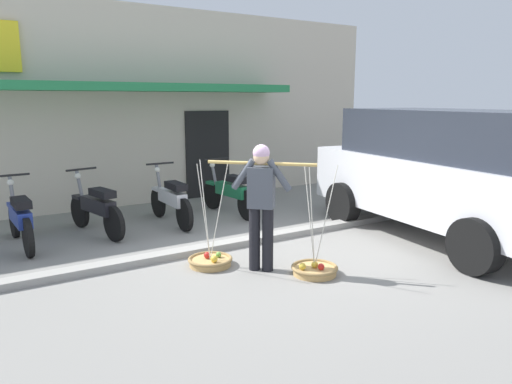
{
  "coord_description": "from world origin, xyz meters",
  "views": [
    {
      "loc": [
        -3.57,
        -5.55,
        2.27
      ],
      "look_at": [
        0.26,
        0.6,
        0.85
      ],
      "focal_mm": 33.43,
      "sensor_mm": 36.0,
      "label": 1
    }
  ],
  "objects_px": {
    "fruit_basket_right_side": "(314,269)",
    "parked_truck": "(447,170)",
    "motorcycle_end_of_row": "(230,192)",
    "motorcycle_third_in_row": "(171,200)",
    "motorcycle_second_in_row": "(96,208)",
    "fruit_basket_left_side": "(210,260)",
    "fruit_vendor": "(261,199)",
    "motorcycle_nearest_shop": "(20,219)"
  },
  "relations": [
    {
      "from": "fruit_vendor",
      "to": "parked_truck",
      "type": "bearing_deg",
      "value": -4.92
    },
    {
      "from": "fruit_basket_left_side",
      "to": "motorcycle_third_in_row",
      "type": "distance_m",
      "value": 2.46
    },
    {
      "from": "motorcycle_second_in_row",
      "to": "motorcycle_end_of_row",
      "type": "relative_size",
      "value": 0.99
    },
    {
      "from": "fruit_vendor",
      "to": "motorcycle_nearest_shop",
      "type": "xyz_separation_m",
      "value": [
        -2.62,
        2.82,
        -0.52
      ]
    },
    {
      "from": "motorcycle_second_in_row",
      "to": "motorcycle_end_of_row",
      "type": "height_order",
      "value": "same"
    },
    {
      "from": "fruit_vendor",
      "to": "motorcycle_end_of_row",
      "type": "distance_m",
      "value": 3.23
    },
    {
      "from": "fruit_basket_right_side",
      "to": "parked_truck",
      "type": "distance_m",
      "value": 3.09
    },
    {
      "from": "parked_truck",
      "to": "motorcycle_third_in_row",
      "type": "bearing_deg",
      "value": 137.62
    },
    {
      "from": "fruit_vendor",
      "to": "motorcycle_third_in_row",
      "type": "xyz_separation_m",
      "value": [
        -0.11,
        2.91,
        -0.52
      ]
    },
    {
      "from": "motorcycle_end_of_row",
      "to": "parked_truck",
      "type": "distance_m",
      "value": 4.01
    },
    {
      "from": "fruit_basket_left_side",
      "to": "motorcycle_second_in_row",
      "type": "relative_size",
      "value": 0.81
    },
    {
      "from": "fruit_vendor",
      "to": "motorcycle_end_of_row",
      "type": "relative_size",
      "value": 0.93
    },
    {
      "from": "motorcycle_third_in_row",
      "to": "parked_truck",
      "type": "xyz_separation_m",
      "value": [
        3.51,
        -3.2,
        0.68
      ]
    },
    {
      "from": "fruit_vendor",
      "to": "motorcycle_nearest_shop",
      "type": "height_order",
      "value": "fruit_vendor"
    },
    {
      "from": "motorcycle_second_in_row",
      "to": "motorcycle_end_of_row",
      "type": "distance_m",
      "value": 2.59
    },
    {
      "from": "motorcycle_end_of_row",
      "to": "motorcycle_third_in_row",
      "type": "bearing_deg",
      "value": -177.45
    },
    {
      "from": "fruit_vendor",
      "to": "fruit_basket_left_side",
      "type": "bearing_deg",
      "value": 134.89
    },
    {
      "from": "fruit_basket_right_side",
      "to": "motorcycle_nearest_shop",
      "type": "relative_size",
      "value": 0.8
    },
    {
      "from": "parked_truck",
      "to": "motorcycle_end_of_row",
      "type": "bearing_deg",
      "value": 124.53
    },
    {
      "from": "fruit_basket_left_side",
      "to": "parked_truck",
      "type": "height_order",
      "value": "parked_truck"
    },
    {
      "from": "fruit_vendor",
      "to": "motorcycle_nearest_shop",
      "type": "bearing_deg",
      "value": 132.82
    },
    {
      "from": "parked_truck",
      "to": "fruit_basket_right_side",
      "type": "bearing_deg",
      "value": -175.67
    },
    {
      "from": "motorcycle_second_in_row",
      "to": "parked_truck",
      "type": "distance_m",
      "value": 5.85
    },
    {
      "from": "fruit_vendor",
      "to": "fruit_basket_left_side",
      "type": "xyz_separation_m",
      "value": [
        -0.51,
        0.51,
        -0.9
      ]
    },
    {
      "from": "motorcycle_nearest_shop",
      "to": "motorcycle_third_in_row",
      "type": "height_order",
      "value": "same"
    },
    {
      "from": "parked_truck",
      "to": "motorcycle_nearest_shop",
      "type": "bearing_deg",
      "value": 152.63
    },
    {
      "from": "motorcycle_nearest_shop",
      "to": "motorcycle_end_of_row",
      "type": "relative_size",
      "value": 1.0
    },
    {
      "from": "motorcycle_end_of_row",
      "to": "parked_truck",
      "type": "xyz_separation_m",
      "value": [
        2.24,
        -3.26,
        0.68
      ]
    },
    {
      "from": "motorcycle_third_in_row",
      "to": "fruit_basket_left_side",
      "type": "bearing_deg",
      "value": -99.53
    },
    {
      "from": "fruit_basket_left_side",
      "to": "motorcycle_nearest_shop",
      "type": "relative_size",
      "value": 0.8
    },
    {
      "from": "fruit_basket_left_side",
      "to": "motorcycle_second_in_row",
      "type": "distance_m",
      "value": 2.62
    },
    {
      "from": "fruit_basket_right_side",
      "to": "parked_truck",
      "type": "bearing_deg",
      "value": 4.33
    },
    {
      "from": "fruit_basket_left_side",
      "to": "motorcycle_nearest_shop",
      "type": "height_order",
      "value": "fruit_basket_left_side"
    },
    {
      "from": "motorcycle_end_of_row",
      "to": "motorcycle_second_in_row",
      "type": "bearing_deg",
      "value": -179.34
    },
    {
      "from": "fruit_vendor",
      "to": "motorcycle_second_in_row",
      "type": "distance_m",
      "value": 3.31
    },
    {
      "from": "fruit_vendor",
      "to": "motorcycle_second_in_row",
      "type": "height_order",
      "value": "fruit_vendor"
    },
    {
      "from": "fruit_basket_right_side",
      "to": "fruit_basket_left_side",
      "type": "bearing_deg",
      "value": 134.77
    },
    {
      "from": "fruit_basket_left_side",
      "to": "motorcycle_end_of_row",
      "type": "distance_m",
      "value": 2.99
    },
    {
      "from": "motorcycle_nearest_shop",
      "to": "motorcycle_third_in_row",
      "type": "xyz_separation_m",
      "value": [
        2.51,
        0.09,
        0.0
      ]
    },
    {
      "from": "motorcycle_end_of_row",
      "to": "parked_truck",
      "type": "relative_size",
      "value": 0.37
    },
    {
      "from": "motorcycle_third_in_row",
      "to": "parked_truck",
      "type": "bearing_deg",
      "value": -42.38
    },
    {
      "from": "fruit_basket_right_side",
      "to": "motorcycle_end_of_row",
      "type": "distance_m",
      "value": 3.56
    }
  ]
}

